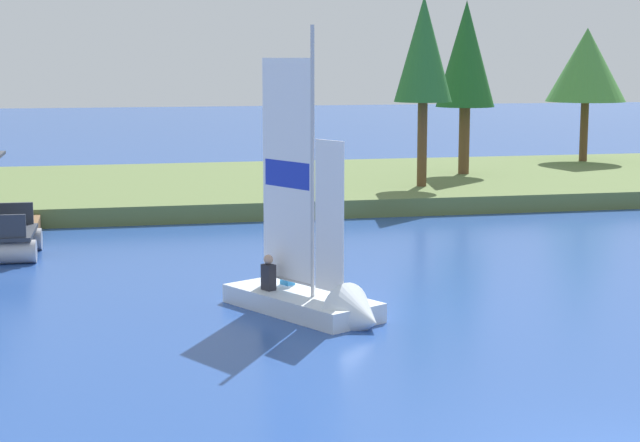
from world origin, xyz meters
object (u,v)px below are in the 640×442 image
at_px(shoreline_tree_centre, 466,56).
at_px(shoreline_tree_midright, 587,65).
at_px(shoreline_tree_midleft, 424,51).
at_px(wooden_dock, 13,230).
at_px(sailboat, 322,297).

relative_size(shoreline_tree_centre, shoreline_tree_midright, 1.16).
distance_m(shoreline_tree_midleft, shoreline_tree_midright, 12.37).
xyz_separation_m(shoreline_tree_centre, wooden_dock, (-16.89, -8.24, -5.06)).
xyz_separation_m(shoreline_tree_midleft, shoreline_tree_centre, (2.89, 3.56, -0.17)).
bearing_deg(shoreline_tree_centre, shoreline_tree_midright, 28.23).
bearing_deg(shoreline_tree_midleft, sailboat, -114.30).
bearing_deg(shoreline_tree_midright, shoreline_tree_centre, -151.77).
distance_m(shoreline_tree_centre, shoreline_tree_midright, 8.00).
relative_size(shoreline_tree_centre, sailboat, 1.08).
bearing_deg(shoreline_tree_midleft, shoreline_tree_midright, 36.45).
distance_m(shoreline_tree_midright, wooden_dock, 27.18).
relative_size(shoreline_tree_midright, sailboat, 0.93).
bearing_deg(sailboat, shoreline_tree_midleft, 127.26).
distance_m(wooden_dock, sailboat, 13.13).
distance_m(shoreline_tree_centre, sailboat, 22.45).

